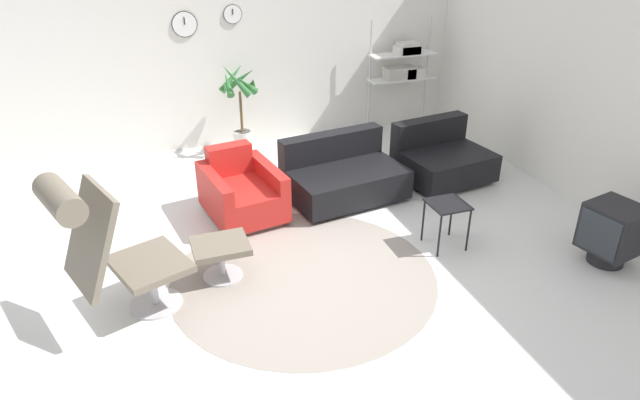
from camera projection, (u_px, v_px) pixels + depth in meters
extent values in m
plane|color=silver|center=(290.00, 262.00, 5.44)|extent=(12.00, 12.00, 0.00)
cube|color=silver|center=(216.00, 45.00, 7.52)|extent=(12.00, 0.06, 2.80)
cylinder|color=black|center=(185.00, 24.00, 7.24)|extent=(0.32, 0.01, 0.32)
cylinder|color=white|center=(185.00, 24.00, 7.24)|extent=(0.31, 0.02, 0.31)
cube|color=black|center=(184.00, 21.00, 7.21)|extent=(0.01, 0.01, 0.09)
cylinder|color=black|center=(233.00, 14.00, 7.38)|extent=(0.24, 0.01, 0.24)
cylinder|color=white|center=(233.00, 14.00, 7.38)|extent=(0.23, 0.02, 0.23)
cube|color=black|center=(233.00, 12.00, 7.35)|extent=(0.01, 0.01, 0.07)
cube|color=silver|center=(610.00, 85.00, 5.83)|extent=(0.06, 12.00, 2.80)
cylinder|color=gray|center=(304.00, 277.00, 5.22)|extent=(2.43, 2.43, 0.01)
cylinder|color=#BCBCC1|center=(156.00, 303.00, 4.86)|extent=(0.56, 0.56, 0.02)
cylinder|color=#BCBCC1|center=(153.00, 286.00, 4.78)|extent=(0.06, 0.06, 0.35)
cube|color=#6B6051|center=(150.00, 264.00, 4.68)|extent=(0.72, 0.77, 0.06)
cube|color=#6B6051|center=(90.00, 238.00, 4.26)|extent=(0.53, 0.70, 0.77)
cylinder|color=#6B6051|center=(60.00, 199.00, 4.00)|extent=(0.39, 0.60, 0.22)
cylinder|color=#BCBCC1|center=(223.00, 275.00, 5.23)|extent=(0.36, 0.36, 0.02)
cylinder|color=#BCBCC1|center=(222.00, 262.00, 5.16)|extent=(0.05, 0.05, 0.28)
cube|color=#6B6051|center=(220.00, 246.00, 5.09)|extent=(0.50, 0.42, 0.06)
cube|color=silver|center=(244.00, 214.00, 6.23)|extent=(0.71, 0.83, 0.06)
cube|color=red|center=(243.00, 199.00, 6.15)|extent=(0.62, 0.98, 0.32)
cube|color=red|center=(229.00, 159.00, 6.28)|extent=(0.51, 0.25, 0.33)
cube|color=red|center=(269.00, 185.00, 6.23)|extent=(0.26, 0.92, 0.50)
cube|color=red|center=(215.00, 197.00, 5.98)|extent=(0.26, 0.92, 0.50)
cube|color=black|center=(345.00, 196.00, 6.63)|extent=(1.25, 0.90, 0.05)
cube|color=black|center=(345.00, 181.00, 6.54)|extent=(1.40, 1.05, 0.33)
cube|color=black|center=(331.00, 146.00, 6.66)|extent=(1.30, 0.38, 0.32)
cube|color=black|center=(442.00, 178.00, 7.07)|extent=(1.02, 0.86, 0.05)
cube|color=black|center=(444.00, 164.00, 6.98)|extent=(1.14, 1.01, 0.33)
cube|color=black|center=(429.00, 131.00, 7.10)|extent=(1.05, 0.34, 0.32)
cube|color=black|center=(448.00, 204.00, 5.50)|extent=(0.36, 0.36, 0.02)
cylinder|color=black|center=(439.00, 236.00, 5.43)|extent=(0.02, 0.02, 0.46)
cylinder|color=black|center=(468.00, 230.00, 5.52)|extent=(0.02, 0.02, 0.46)
cylinder|color=black|center=(423.00, 221.00, 5.70)|extent=(0.02, 0.02, 0.46)
cylinder|color=black|center=(451.00, 215.00, 5.79)|extent=(0.02, 0.02, 0.46)
cylinder|color=black|center=(606.00, 255.00, 5.42)|extent=(0.33, 0.33, 0.15)
cube|color=black|center=(614.00, 228.00, 5.28)|extent=(0.53, 0.54, 0.45)
cube|color=#282D33|center=(598.00, 234.00, 5.18)|extent=(0.10, 0.40, 0.39)
cylinder|color=silver|center=(243.00, 142.00, 7.81)|extent=(0.25, 0.25, 0.31)
cylinder|color=#382819|center=(242.00, 132.00, 7.75)|extent=(0.23, 0.23, 0.02)
cylinder|color=brown|center=(241.00, 112.00, 7.61)|extent=(0.04, 0.04, 0.56)
cone|color=#2D6B33|center=(253.00, 83.00, 7.47)|extent=(0.16, 0.41, 0.29)
cone|color=#2D6B33|center=(241.00, 79.00, 7.58)|extent=(0.41, 0.23, 0.33)
cone|color=#2D6B33|center=(232.00, 78.00, 7.53)|extent=(0.41, 0.25, 0.36)
cone|color=#2D6B33|center=(228.00, 84.00, 7.39)|extent=(0.10, 0.36, 0.30)
cone|color=#2D6B33|center=(236.00, 81.00, 7.26)|extent=(0.41, 0.26, 0.44)
cone|color=#2D6B33|center=(246.00, 84.00, 7.34)|extent=(0.36, 0.24, 0.32)
cylinder|color=#BCBCC1|center=(370.00, 78.00, 8.26)|extent=(0.03, 0.03, 1.62)
cylinder|color=#BCBCC1|center=(426.00, 72.00, 8.54)|extent=(0.03, 0.03, 1.62)
cube|color=white|center=(402.00, 79.00, 8.31)|extent=(0.99, 0.28, 0.02)
cube|color=white|center=(404.00, 54.00, 8.15)|extent=(0.99, 0.28, 0.02)
cube|color=beige|center=(413.00, 72.00, 8.32)|extent=(0.29, 0.24, 0.14)
cube|color=silver|center=(408.00, 50.00, 8.13)|extent=(0.36, 0.24, 0.11)
cube|color=#B7B2A8|center=(399.00, 73.00, 8.24)|extent=(0.44, 0.24, 0.17)
cube|color=beige|center=(408.00, 48.00, 8.12)|extent=(0.29, 0.24, 0.15)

